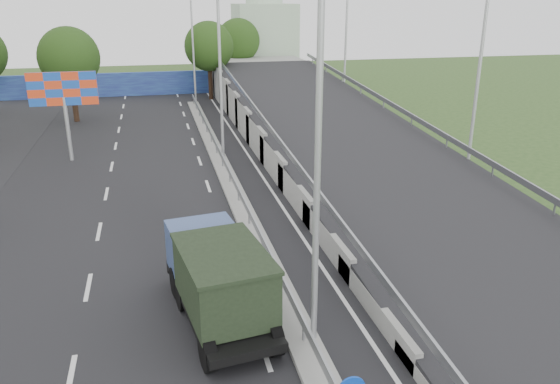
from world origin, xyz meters
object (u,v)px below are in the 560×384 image
object	(u,v)px
lamp_post_mid	(217,66)
dump_truck	(218,276)
billboard	(63,94)
lamp_post_far	(191,42)
lamp_post_near	(311,155)
church	(264,36)

from	to	relation	value
lamp_post_mid	dump_truck	size ratio (longest dim) A/B	1.58
lamp_post_mid	billboard	size ratio (longest dim) A/B	1.83
billboard	dump_truck	distance (m)	21.24
lamp_post_mid	lamp_post_far	distance (m)	20.00
lamp_post_near	billboard	size ratio (longest dim) A/B	1.83
church	billboard	distance (m)	37.23
lamp_post_near	lamp_post_mid	size ratio (longest dim) A/B	1.00
billboard	dump_truck	world-z (taller)	billboard
lamp_post_mid	dump_truck	bearing A→B (deg)	-97.41
church	billboard	xyz separation A→B (m)	(-19.00, -32.00, -1.12)
lamp_post_mid	church	xyz separation A→B (m)	(9.89, 34.00, -0.50)
lamp_post_mid	billboard	xyz separation A→B (m)	(-9.11, 2.00, -1.62)
church	dump_truck	xyz separation A→B (m)	(-12.23, -51.95, -3.82)
lamp_post_mid	church	world-z (taller)	church
lamp_post_near	lamp_post_far	distance (m)	40.00
lamp_post_far	church	xyz separation A→B (m)	(9.89, 14.00, -0.50)
church	billboard	bearing A→B (deg)	-120.70
lamp_post_mid	lamp_post_near	bearing A→B (deg)	-90.00
lamp_post_far	dump_truck	xyz separation A→B (m)	(-2.34, -37.95, -4.31)
lamp_post_near	church	bearing A→B (deg)	79.62
lamp_post_mid	lamp_post_far	xyz separation A→B (m)	(0.00, 20.00, 0.00)
lamp_post_near	lamp_post_far	xyz separation A→B (m)	(0.00, 40.00, 0.00)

